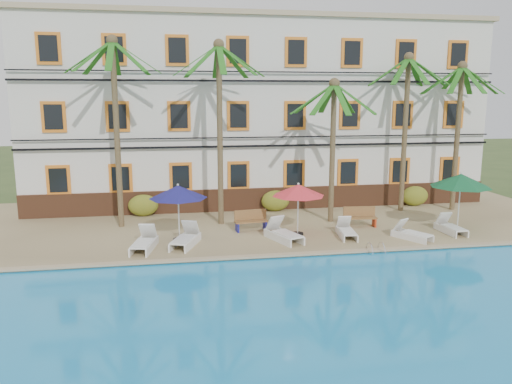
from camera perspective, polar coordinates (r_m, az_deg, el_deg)
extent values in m
plane|color=#384C23|center=(20.28, 4.91, -7.02)|extent=(100.00, 100.00, 0.00)
cube|color=tan|center=(24.93, 2.05, -3.30)|extent=(30.00, 12.00, 0.25)
cube|color=#1C8ED2|center=(14.05, 12.31, -15.15)|extent=(26.00, 12.00, 0.20)
cube|color=tan|center=(19.36, 5.59, -7.03)|extent=(30.00, 0.35, 0.06)
cube|color=silver|center=(29.11, 0.11, 8.94)|extent=(25.00, 6.00, 10.00)
cube|color=brown|center=(26.62, 1.22, -0.78)|extent=(25.00, 0.12, 1.20)
cube|color=tan|center=(29.39, 0.11, 18.93)|extent=(25.40, 6.40, 0.25)
cube|color=orange|center=(26.54, -21.65, 1.27)|extent=(1.15, 0.10, 1.50)
cube|color=black|center=(26.49, -21.67, 1.25)|extent=(0.85, 0.04, 1.20)
cube|color=orange|center=(26.07, -15.20, 1.50)|extent=(1.15, 0.10, 1.50)
cube|color=black|center=(26.02, -15.21, 1.48)|extent=(0.85, 0.04, 1.20)
cube|color=orange|center=(25.95, -8.59, 1.71)|extent=(1.15, 0.10, 1.50)
cube|color=black|center=(25.90, -8.59, 1.69)|extent=(0.85, 0.04, 1.20)
cube|color=orange|center=(26.17, -2.01, 1.90)|extent=(1.15, 0.10, 1.50)
cube|color=black|center=(26.12, -1.99, 1.88)|extent=(0.85, 0.04, 1.20)
cube|color=orange|center=(26.72, 4.39, 2.06)|extent=(1.15, 0.10, 1.50)
cube|color=black|center=(26.67, 4.41, 2.05)|extent=(0.85, 0.04, 1.20)
cube|color=orange|center=(27.60, 10.45, 2.19)|extent=(1.15, 0.10, 1.50)
cube|color=black|center=(27.55, 10.48, 2.18)|extent=(0.85, 0.04, 1.20)
cube|color=orange|center=(28.76, 16.08, 2.29)|extent=(1.15, 0.10, 1.50)
cube|color=black|center=(28.71, 16.12, 2.27)|extent=(0.85, 0.04, 1.20)
cube|color=orange|center=(30.17, 21.23, 2.36)|extent=(1.15, 0.10, 1.50)
cube|color=black|center=(30.13, 21.28, 2.35)|extent=(0.85, 0.04, 1.20)
cube|color=orange|center=(26.25, -22.12, 7.95)|extent=(1.15, 0.10, 1.50)
cube|color=black|center=(26.20, -22.15, 7.95)|extent=(0.85, 0.04, 1.20)
cube|color=orange|center=(25.77, -15.54, 8.31)|extent=(1.15, 0.10, 1.50)
cube|color=black|center=(25.72, -15.55, 8.31)|extent=(0.85, 0.04, 1.20)
cube|color=orange|center=(25.65, -8.79, 8.56)|extent=(1.15, 0.10, 1.50)
cube|color=black|center=(25.60, -8.78, 8.56)|extent=(0.85, 0.04, 1.20)
cube|color=orange|center=(25.87, -2.05, 8.70)|extent=(1.15, 0.10, 1.50)
cube|color=black|center=(25.82, -2.04, 8.70)|extent=(0.85, 0.04, 1.20)
cube|color=orange|center=(26.43, 4.48, 8.72)|extent=(1.15, 0.10, 1.50)
cube|color=black|center=(26.38, 4.51, 8.71)|extent=(0.85, 0.04, 1.20)
cube|color=orange|center=(27.31, 10.67, 8.63)|extent=(1.15, 0.10, 1.50)
cube|color=black|center=(27.27, 10.71, 8.63)|extent=(0.85, 0.04, 1.20)
cube|color=orange|center=(28.49, 16.41, 8.47)|extent=(1.15, 0.10, 1.50)
cube|color=black|center=(28.44, 16.45, 8.46)|extent=(0.85, 0.04, 1.20)
cube|color=orange|center=(29.92, 21.64, 8.24)|extent=(1.15, 0.10, 1.50)
cube|color=black|center=(29.87, 21.69, 8.23)|extent=(0.85, 0.04, 1.20)
cube|color=orange|center=(26.33, -22.63, 14.91)|extent=(1.15, 0.10, 1.50)
cube|color=black|center=(26.28, -22.66, 14.92)|extent=(0.85, 0.04, 1.20)
cube|color=orange|center=(25.86, -15.91, 15.41)|extent=(1.15, 0.10, 1.50)
cube|color=black|center=(25.81, -15.92, 15.42)|extent=(0.85, 0.04, 1.20)
cube|color=orange|center=(25.73, -9.00, 15.70)|extent=(1.15, 0.10, 1.50)
cube|color=black|center=(25.68, -9.00, 15.71)|extent=(0.85, 0.04, 1.20)
cube|color=orange|center=(25.95, -2.10, 15.78)|extent=(1.15, 0.10, 1.50)
cube|color=black|center=(25.90, -2.09, 15.79)|extent=(0.85, 0.04, 1.20)
cube|color=orange|center=(26.51, 4.59, 15.65)|extent=(1.15, 0.10, 1.50)
cube|color=black|center=(26.46, 4.62, 15.65)|extent=(0.85, 0.04, 1.20)
cube|color=orange|center=(27.39, 10.91, 15.33)|extent=(1.15, 0.10, 1.50)
cube|color=black|center=(27.35, 10.95, 15.34)|extent=(0.85, 0.04, 1.20)
cube|color=orange|center=(28.56, 16.76, 14.89)|extent=(1.15, 0.10, 1.50)
cube|color=black|center=(28.52, 16.80, 14.89)|extent=(0.85, 0.04, 1.20)
cube|color=orange|center=(29.99, 22.07, 14.35)|extent=(1.15, 0.10, 1.50)
cube|color=black|center=(29.94, 22.12, 14.35)|extent=(0.85, 0.04, 1.20)
cube|color=black|center=(26.06, 1.30, 5.30)|extent=(25.00, 0.08, 0.10)
cube|color=black|center=(26.02, 1.30, 6.29)|extent=(25.00, 0.08, 0.06)
cube|color=black|center=(25.96, 1.33, 12.57)|extent=(25.00, 0.08, 0.10)
cube|color=black|center=(25.98, 1.34, 13.57)|extent=(25.00, 0.08, 0.06)
cylinder|color=brown|center=(23.50, -15.60, 6.12)|extent=(0.26, 0.26, 8.38)
sphere|color=brown|center=(23.56, -16.14, 16.32)|extent=(0.50, 0.50, 0.50)
cube|color=#1E6217|center=(24.53, -15.78, 14.46)|extent=(0.28, 2.09, 1.42)
cube|color=#1E6217|center=(24.31, -17.62, 14.40)|extent=(1.67, 1.67, 1.42)
cube|color=#1E6217|center=(23.63, -18.62, 14.46)|extent=(2.09, 0.28, 1.42)
cube|color=#1E6217|center=(22.87, -18.13, 14.63)|extent=(1.67, 1.67, 1.42)
cube|color=#1E6217|center=(22.48, -16.34, 14.80)|extent=(0.28, 2.09, 1.42)
cube|color=#1E6217|center=(22.71, -14.35, 14.85)|extent=(1.67, 1.67, 1.42)
cube|color=#1E6217|center=(23.42, -13.44, 14.76)|extent=(2.09, 0.28, 1.42)
cube|color=#1E6217|center=(24.17, -14.07, 14.60)|extent=(1.67, 1.67, 1.42)
cylinder|color=brown|center=(23.24, -4.14, 6.29)|extent=(0.26, 0.26, 8.26)
sphere|color=brown|center=(23.28, -4.29, 16.48)|extent=(0.50, 0.50, 0.50)
cube|color=#1E6217|center=(24.25, -4.50, 14.59)|extent=(0.28, 2.09, 1.42)
cube|color=#1E6217|center=(23.89, -6.24, 14.62)|extent=(1.67, 1.67, 1.42)
cube|color=#1E6217|center=(23.15, -6.90, 14.73)|extent=(2.09, 0.28, 1.42)
cube|color=#1E6217|center=(22.43, -6.01, 14.87)|extent=(1.67, 1.67, 1.42)
cube|color=#1E6217|center=(22.19, -4.00, 14.95)|extent=(0.28, 2.09, 1.42)
cube|color=#1E6217|center=(22.58, -2.17, 14.90)|extent=(1.67, 1.67, 1.42)
cube|color=#1E6217|center=(23.34, -1.64, 14.77)|extent=(2.09, 0.28, 1.42)
cube|color=#1E6217|center=(24.03, -2.64, 14.64)|extent=(1.67, 1.67, 1.42)
cylinder|color=brown|center=(23.99, 8.72, 4.31)|extent=(0.26, 0.26, 6.57)
sphere|color=brown|center=(23.85, 8.95, 12.17)|extent=(0.50, 0.50, 0.50)
cube|color=#1E6217|center=(24.83, 8.14, 10.52)|extent=(0.28, 2.09, 1.42)
cube|color=#1E6217|center=(24.32, 6.69, 10.55)|extent=(1.67, 1.67, 1.42)
cube|color=#1E6217|center=(23.53, 6.47, 10.55)|extent=(2.09, 0.28, 1.42)
cube|color=#1E6217|center=(22.92, 7.72, 10.52)|extent=(1.67, 1.67, 1.42)
cube|color=#1E6217|center=(22.86, 9.73, 10.46)|extent=(0.28, 2.09, 1.42)
cube|color=#1E6217|center=(23.39, 11.21, 10.42)|extent=(1.67, 1.67, 1.42)
cube|color=#1E6217|center=(24.19, 11.27, 10.42)|extent=(2.09, 0.28, 1.42)
cube|color=#1E6217|center=(24.77, 10.00, 10.47)|extent=(1.67, 1.67, 1.42)
cylinder|color=brown|center=(27.11, 16.63, 6.16)|extent=(0.26, 0.26, 7.92)
sphere|color=brown|center=(27.11, 17.09, 14.53)|extent=(0.50, 0.50, 0.50)
cube|color=#1E6217|center=(28.00, 16.04, 13.01)|extent=(0.28, 2.09, 1.42)
cube|color=#1E6217|center=(27.42, 14.90, 13.12)|extent=(1.67, 1.67, 1.42)
cube|color=#1E6217|center=(26.63, 14.96, 13.20)|extent=(2.09, 0.28, 1.42)
cube|color=#1E6217|center=(26.09, 16.26, 13.19)|extent=(1.67, 1.67, 1.42)
cube|color=#1E6217|center=(26.15, 18.04, 13.09)|extent=(0.28, 2.09, 1.42)
cube|color=#1E6217|center=(26.76, 19.16, 12.96)|extent=(1.67, 1.67, 1.42)
cube|color=#1E6217|center=(27.54, 18.98, 12.89)|extent=(2.09, 0.28, 1.42)
cube|color=#1E6217|center=(28.05, 17.70, 12.92)|extent=(1.67, 1.67, 1.42)
cylinder|color=brown|center=(28.28, 21.99, 5.57)|extent=(0.26, 0.26, 7.51)
sphere|color=brown|center=(28.24, 22.53, 13.17)|extent=(0.50, 0.50, 0.50)
cube|color=#1E6217|center=(29.10, 21.34, 11.77)|extent=(0.28, 2.09, 1.42)
cube|color=#1E6217|center=(28.47, 20.36, 11.88)|extent=(1.67, 1.67, 1.42)
cube|color=#1E6217|center=(27.69, 20.57, 11.91)|extent=(2.09, 0.28, 1.42)
cube|color=#1E6217|center=(27.21, 21.92, 11.85)|extent=(1.67, 1.67, 1.42)
cube|color=#1E6217|center=(27.34, 23.59, 11.73)|extent=(0.28, 2.09, 1.42)
cube|color=#1E6217|center=(27.99, 24.53, 11.61)|extent=(1.67, 1.67, 1.42)
cube|color=#1E6217|center=(28.77, 24.22, 11.59)|extent=(2.09, 0.28, 1.42)
cube|color=#1E6217|center=(29.22, 22.91, 11.66)|extent=(1.67, 1.67, 1.42)
ellipsoid|color=#295A19|center=(25.89, -12.77, -1.50)|extent=(1.50, 0.90, 1.10)
ellipsoid|color=#295A19|center=(26.38, 2.22, -1.01)|extent=(1.50, 0.90, 1.10)
ellipsoid|color=#295A19|center=(29.03, 17.70, -0.43)|extent=(1.50, 0.90, 1.10)
cylinder|color=black|center=(21.36, -8.73, -5.38)|extent=(0.54, 0.54, 0.08)
cylinder|color=silver|center=(21.07, -8.82, -2.43)|extent=(0.06, 0.06, 2.33)
cone|color=navy|center=(20.88, -8.89, 0.03)|extent=(2.43, 2.43, 0.53)
sphere|color=silver|center=(20.83, -8.92, 0.82)|extent=(0.10, 0.10, 0.10)
cylinder|color=black|center=(22.07, 4.77, -4.76)|extent=(0.52, 0.52, 0.07)
cylinder|color=silver|center=(21.81, 4.81, -2.05)|extent=(0.06, 0.06, 2.21)
cone|color=red|center=(21.63, 4.85, 0.21)|extent=(2.30, 2.30, 0.51)
sphere|color=silver|center=(21.59, 4.86, 0.93)|extent=(0.10, 0.10, 0.10)
cylinder|color=black|center=(24.38, 21.99, -4.01)|extent=(0.60, 0.60, 0.09)
cylinder|color=silver|center=(24.11, 22.20, -1.15)|extent=(0.06, 0.06, 2.57)
cone|color=#12562E|center=(23.93, 22.37, 1.23)|extent=(2.68, 2.68, 0.59)
sphere|color=silver|center=(23.89, 22.42, 2.00)|extent=(0.10, 0.10, 0.10)
cube|color=white|center=(19.99, -12.88, -5.75)|extent=(0.91, 1.50, 0.06)
cube|color=white|center=(20.82, -12.24, -4.35)|extent=(0.73, 0.63, 0.70)
cube|color=white|center=(20.37, -13.55, -6.00)|extent=(0.46, 1.96, 0.32)
cube|color=white|center=(20.21, -11.78, -6.06)|extent=(0.46, 1.96, 0.32)
cube|color=white|center=(20.20, -8.34, -5.40)|extent=(1.11, 1.55, 0.07)
cube|color=white|center=(21.02, -7.47, -4.03)|extent=(0.79, 0.72, 0.70)
cube|color=white|center=(20.61, -8.93, -5.62)|extent=(0.78, 1.90, 0.33)
cube|color=white|center=(20.40, -7.21, -5.75)|extent=(0.78, 1.90, 0.33)
cube|color=white|center=(20.78, 3.63, -4.82)|extent=(1.14, 1.59, 0.07)
cube|color=white|center=(21.52, 2.15, -3.56)|extent=(0.81, 0.73, 0.72)
cube|color=white|center=(20.87, 2.44, -5.27)|extent=(0.79, 1.94, 0.33)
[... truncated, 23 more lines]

